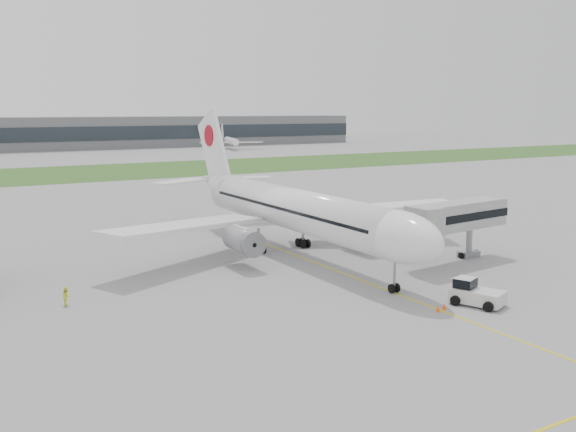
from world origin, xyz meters
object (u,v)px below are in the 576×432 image
airliner (290,208)px  jet_bridge (453,218)px  pushback_tug (474,293)px  ground_crew_near (476,287)px

airliner → jet_bridge: size_ratio=3.50×
pushback_tug → ground_crew_near: bearing=18.2°
airliner → jet_bridge: (13.46, -13.69, -0.37)m
airliner → pushback_tug: 27.05m
jet_bridge → ground_crew_near: jet_bridge is taller
pushback_tug → jet_bridge: bearing=30.5°
jet_bridge → ground_crew_near: (-7.46, -10.87, -4.47)m
pushback_tug → jet_bridge: size_ratio=0.33×
airliner → ground_crew_near: size_ratio=32.88×
pushback_tug → ground_crew_near: (2.13, 1.82, -0.25)m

